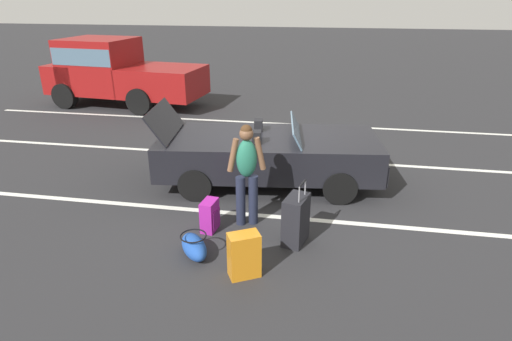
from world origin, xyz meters
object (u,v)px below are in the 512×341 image
suitcase_small_carryon (210,216)px  traveler_person (247,170)px  suitcase_medium_bright (244,255)px  duffel_bag (194,246)px  parked_pickup_truck_near (114,71)px  suitcase_large_black (296,220)px  convertible_car (279,154)px

suitcase_small_carryon → traveler_person: 0.91m
suitcase_medium_bright → duffel_bag: 0.85m
suitcase_medium_bright → parked_pickup_truck_near: parked_pickup_truck_near is taller
suitcase_small_carryon → traveler_person: bearing=36.6°
suitcase_medium_bright → suitcase_small_carryon: (-0.75, 1.05, -0.06)m
suitcase_large_black → parked_pickup_truck_near: 9.91m
duffel_bag → parked_pickup_truck_near: bearing=122.8°
convertible_car → duffel_bag: bearing=-114.4°
duffel_bag → parked_pickup_truck_near: size_ratio=0.13×
convertible_car → suitcase_small_carryon: 2.16m
convertible_car → parked_pickup_truck_near: 8.05m
duffel_bag → suitcase_large_black: bearing=24.4°
convertible_car → suitcase_small_carryon: bearing=-119.7°
suitcase_large_black → parked_pickup_truck_near: size_ratio=0.19×
traveler_person → suitcase_medium_bright: bearing=170.2°
convertible_car → suitcase_small_carryon: convertible_car is taller
suitcase_large_black → suitcase_small_carryon: size_ratio=1.98×
traveler_person → suitcase_large_black: bearing=-136.9°
traveler_person → parked_pickup_truck_near: size_ratio=0.32×
convertible_car → suitcase_medium_bright: (-0.07, -3.01, -0.28)m
suitcase_medium_bright → traveler_person: traveler_person is taller
suitcase_small_carryon → duffel_bag: 0.75m
suitcase_small_carryon → suitcase_large_black: bearing=1.8°
suitcase_large_black → suitcase_medium_bright: bearing=72.6°
suitcase_large_black → duffel_bag: suitcase_large_black is taller
suitcase_small_carryon → traveler_person: size_ratio=0.30×
suitcase_large_black → suitcase_small_carryon: suitcase_large_black is taller
traveler_person → parked_pickup_truck_near: (-5.72, 6.99, 0.18)m
suitcase_medium_bright → traveler_person: bearing=-18.9°
duffel_bag → convertible_car: bearing=72.6°
convertible_car → suitcase_small_carryon: (-0.82, -1.96, -0.34)m
suitcase_large_black → duffel_bag: bearing=39.2°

